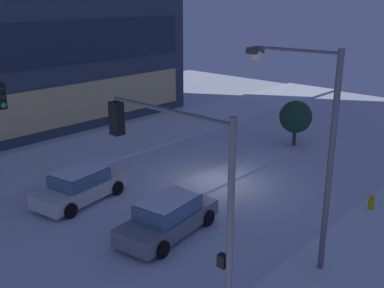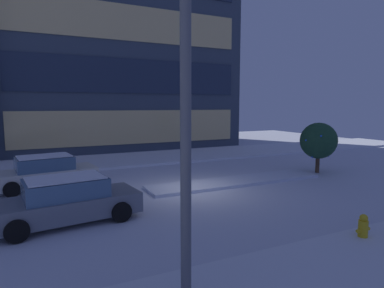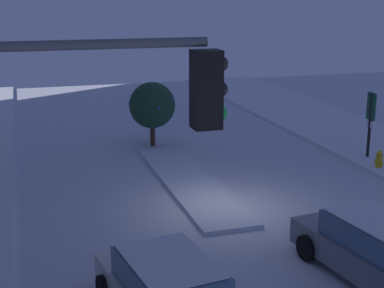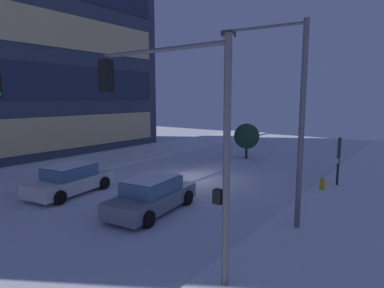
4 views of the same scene
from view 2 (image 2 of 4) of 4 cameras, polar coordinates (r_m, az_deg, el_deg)
name	(u,v)px [view 2 (image 2 of 4)]	position (r m, az deg, el deg)	size (l,w,h in m)	color
ground	(192,191)	(14.50, 0.05, -8.24)	(52.00, 52.00, 0.00)	silver
curb_strip_far	(137,159)	(22.73, -9.73, -2.61)	(52.00, 5.20, 0.14)	silver
median_strip	(236,181)	(16.09, 7.85, -6.52)	(9.00, 1.80, 0.14)	silver
car_near	(67,201)	(11.30, -21.26, -9.36)	(4.80, 2.45, 1.49)	slate
car_far	(45,173)	(16.29, -24.49, -4.61)	(4.66, 2.52, 1.49)	silver
street_lamp_arched	(163,46)	(6.58, -5.14, 16.85)	(0.65, 3.18, 7.50)	#565960
fire_hydrant	(363,228)	(10.42, 27.94, -13.02)	(0.48, 0.26, 0.79)	gold
decorated_tree_median	(319,141)	(19.30, 21.43, 0.54)	(2.07, 2.01, 2.82)	#473323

